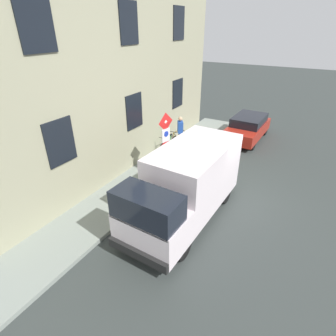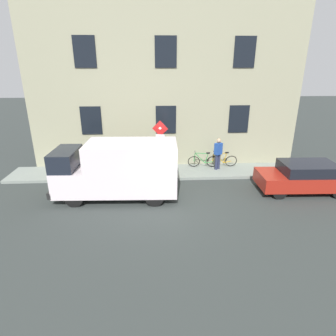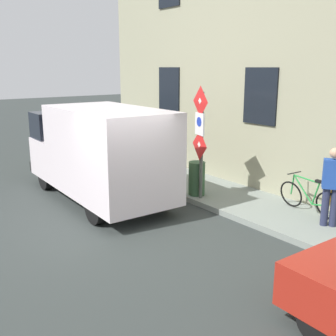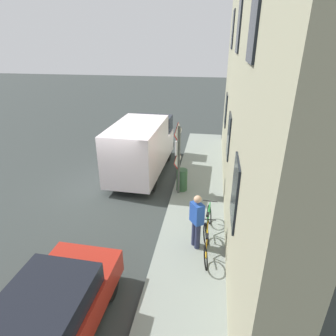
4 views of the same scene
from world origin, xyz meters
name	(u,v)px [view 2 (image 2 of 4)]	position (x,y,z in m)	size (l,w,h in m)	color
ground_plane	(171,203)	(0.00, 0.00, 0.00)	(80.00, 80.00, 0.00)	#313735
sidewalk_slab	(167,172)	(3.42, 0.00, 0.07)	(2.03, 16.59, 0.14)	gray
building_facade	(166,90)	(4.79, 0.00, 4.26)	(0.75, 14.59, 8.52)	#9B997B
sign_post_stacked	(160,144)	(2.61, 0.36, 1.89)	(0.20, 0.55, 2.78)	#474C47
delivery_van	(118,169)	(0.70, 2.22, 1.33)	(2.18, 5.39, 2.50)	silver
parked_hatchback	(304,176)	(0.85, -6.19, 0.73)	(1.86, 4.05, 1.38)	#9F2216
bicycle_orange	(222,161)	(3.89, -3.09, 0.51)	(0.46, 1.71, 0.89)	black
bicycle_green	(203,161)	(3.89, -2.05, 0.51)	(0.46, 1.72, 0.89)	black
pedestrian	(218,153)	(3.57, -2.78, 1.07)	(0.44, 0.48, 1.72)	#262B47
litter_bin	(155,168)	(2.75, 0.62, 0.59)	(0.44, 0.44, 0.90)	#2D5133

